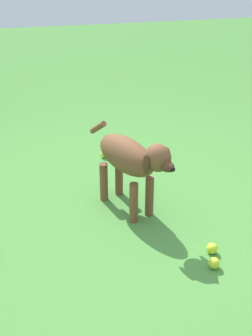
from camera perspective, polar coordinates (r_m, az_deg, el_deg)
name	(u,v)px	position (r m, az deg, el deg)	size (l,w,h in m)	color
ground	(122,220)	(3.03, -0.55, -6.56)	(14.00, 14.00, 0.00)	#478438
dog	(131,159)	(2.95, 0.60, 1.12)	(0.43, 0.82, 0.59)	brown
tennis_ball_0	(212,248)	(2.78, 10.69, -9.85)	(0.07, 0.07, 0.07)	#CFDC2F
tennis_ball_1	(214,263)	(2.68, 10.95, -11.59)	(0.07, 0.07, 0.07)	#C5D833
tennis_ball_2	(104,154)	(3.84, -2.73, 1.77)	(0.07, 0.07, 0.07)	#C2D338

